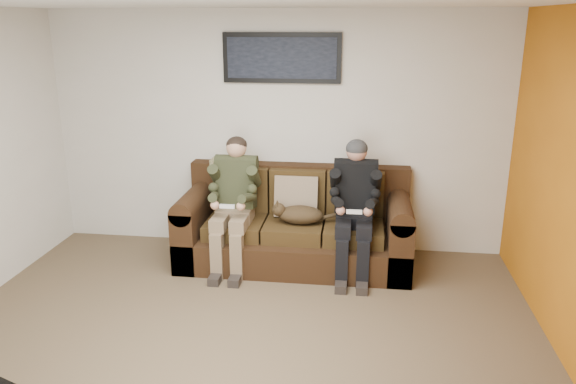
# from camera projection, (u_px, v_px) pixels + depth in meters

# --- Properties ---
(floor) EXTENTS (5.00, 5.00, 0.00)m
(floor) POSITION_uv_depth(u_px,v_px,m) (234.00, 351.00, 4.38)
(floor) COLOR brown
(floor) RESTS_ON ground
(ceiling) EXTENTS (5.00, 5.00, 0.00)m
(ceiling) POSITION_uv_depth(u_px,v_px,m) (223.00, 0.00, 3.62)
(ceiling) COLOR silver
(ceiling) RESTS_ON ground
(wall_back) EXTENTS (5.00, 0.00, 5.00)m
(wall_back) POSITION_uv_depth(u_px,v_px,m) (276.00, 133.00, 6.13)
(wall_back) COLOR beige
(wall_back) RESTS_ON ground
(sofa) EXTENTS (2.39, 1.03, 0.98)m
(sofa) POSITION_uv_depth(u_px,v_px,m) (296.00, 227.00, 5.98)
(sofa) COLOR black
(sofa) RESTS_ON ground
(throw_pillow) EXTENTS (0.46, 0.22, 0.45)m
(throw_pillow) POSITION_uv_depth(u_px,v_px,m) (296.00, 196.00, 5.93)
(throw_pillow) COLOR #846D56
(throw_pillow) RESTS_ON sofa
(throw_blanket) EXTENTS (0.49, 0.24, 0.09)m
(throw_blanket) POSITION_uv_depth(u_px,v_px,m) (234.00, 163.00, 6.18)
(throw_blanket) COLOR tan
(throw_blanket) RESTS_ON sofa
(person_left) EXTENTS (0.51, 0.87, 1.33)m
(person_left) POSITION_uv_depth(u_px,v_px,m) (234.00, 195.00, 5.75)
(person_left) COLOR #806950
(person_left) RESTS_ON sofa
(person_right) EXTENTS (0.51, 0.86, 1.34)m
(person_right) POSITION_uv_depth(u_px,v_px,m) (355.00, 200.00, 5.60)
(person_right) COLOR black
(person_right) RESTS_ON sofa
(cat) EXTENTS (0.66, 0.26, 0.24)m
(cat) POSITION_uv_depth(u_px,v_px,m) (299.00, 214.00, 5.73)
(cat) COLOR #48341C
(cat) RESTS_ON sofa
(framed_poster) EXTENTS (1.25, 0.05, 0.52)m
(framed_poster) POSITION_uv_depth(u_px,v_px,m) (282.00, 58.00, 5.86)
(framed_poster) COLOR black
(framed_poster) RESTS_ON wall_back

